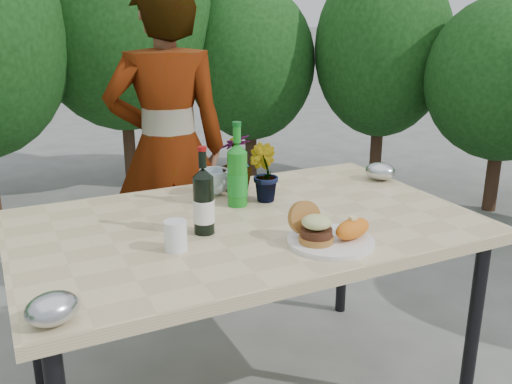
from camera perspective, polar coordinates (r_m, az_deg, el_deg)
name	(u,v)px	position (r m, az deg, el deg)	size (l,w,h in m)	color
patio_table	(246,236)	(2.04, -0.98, -4.38)	(1.60, 1.00, 0.75)	#CFBA8A
shrub_hedge	(138,62)	(3.53, -11.68, 12.65)	(6.85, 5.21, 2.28)	#382316
dinner_plate	(331,241)	(1.85, 7.48, -4.89)	(0.28, 0.28, 0.01)	white
burger_stack	(313,226)	(1.81, 5.76, -3.45)	(0.11, 0.16, 0.11)	#B7722D
sweet_potato	(353,229)	(1.85, 9.63, -3.63)	(0.15, 0.08, 0.06)	orange
grilled_veg	(320,225)	(1.92, 6.42, -3.30)	(0.08, 0.05, 0.03)	olive
wine_bottle	(204,202)	(1.89, -5.26, -1.00)	(0.07, 0.07, 0.30)	black
sparkling_water	(237,175)	(2.15, -1.88, 1.66)	(0.08, 0.08, 0.32)	#17831D
plastic_cup	(176,236)	(1.79, -8.04, -4.34)	(0.07, 0.07, 0.10)	white
seedling_left	(240,174)	(2.21, -1.62, 1.86)	(0.11, 0.08, 0.21)	#205A1F
seedling_mid	(263,173)	(2.20, 0.75, 1.93)	(0.12, 0.10, 0.22)	#1F571D
seedling_right	(237,162)	(2.34, -1.95, 3.03)	(0.13, 0.13, 0.23)	#29561D
blue_bowl	(214,182)	(2.30, -4.23, 1.00)	(0.13, 0.13, 0.10)	silver
foil_packet_left	(53,309)	(1.46, -19.68, -10.93)	(0.13, 0.11, 0.08)	#AFB2B6
foil_packet_right	(380,171)	(2.55, 12.31, 2.04)	(0.13, 0.11, 0.08)	silver
person	(168,150)	(2.82, -8.79, 4.16)	(0.59, 0.39, 1.61)	#A07050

